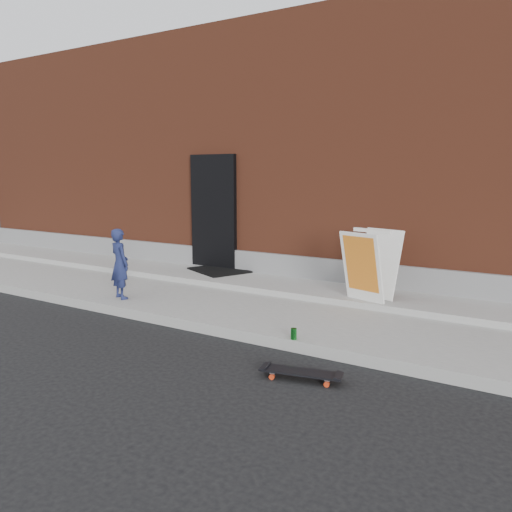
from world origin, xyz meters
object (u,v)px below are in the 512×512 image
Objects in this scene: soda_can at (294,334)px; skateboard at (301,373)px; pizza_sign at (370,265)px; child at (120,264)px.

skateboard is at bearing -57.96° from soda_can.
pizza_sign reaches higher than skateboard.
child reaches higher than soda_can.
pizza_sign reaches higher than soda_can.
soda_can is (3.32, -0.37, -0.50)m from child.
soda_can is at bearing 122.04° from skateboard.
pizza_sign is at bearing 82.12° from soda_can.
child is at bearing 163.74° from skateboard.
child is 3.99m from skateboard.
skateboard is at bearing -86.13° from pizza_sign.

